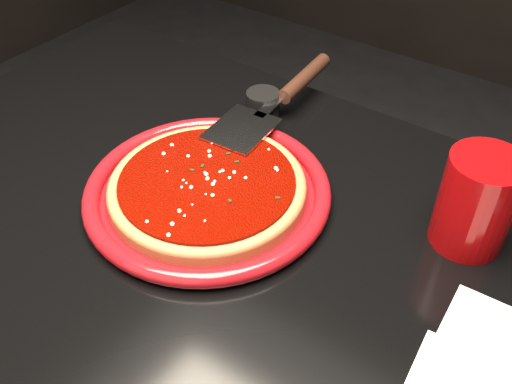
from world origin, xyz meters
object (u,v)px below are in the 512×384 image
at_px(plate, 208,191).
at_px(ramekin, 263,104).
at_px(pizza_server, 277,99).
at_px(cup, 476,202).

xyz_separation_m(plate, ramekin, (-0.06, 0.21, 0.01)).
height_order(plate, ramekin, ramekin).
xyz_separation_m(pizza_server, ramekin, (-0.03, 0.00, -0.02)).
bearing_deg(plate, ramekin, 104.99).
bearing_deg(cup, ramekin, 167.32).
height_order(plate, cup, cup).
bearing_deg(plate, pizza_server, 97.25).
bearing_deg(pizza_server, ramekin, 166.96).
xyz_separation_m(cup, ramekin, (-0.37, 0.08, -0.04)).
bearing_deg(cup, pizza_server, 166.98).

